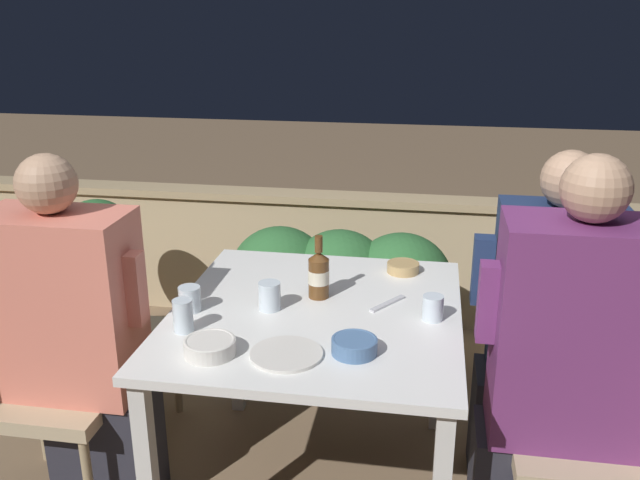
% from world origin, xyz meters
% --- Properties ---
extents(parapet_wall, '(9.00, 0.18, 0.71)m').
position_xyz_m(parapet_wall, '(0.00, 1.48, 0.36)').
color(parapet_wall, tan).
rests_on(parapet_wall, ground_plane).
extents(dining_table, '(0.95, 1.03, 0.72)m').
position_xyz_m(dining_table, '(0.00, 0.00, 0.64)').
color(dining_table, white).
rests_on(dining_table, ground_plane).
extents(planter_hedge, '(1.04, 0.47, 0.70)m').
position_xyz_m(planter_hedge, '(-0.04, 0.88, 0.39)').
color(planter_hedge, brown).
rests_on(planter_hedge, ground_plane).
extents(chair_left_near, '(0.46, 0.45, 0.85)m').
position_xyz_m(chair_left_near, '(-0.99, -0.16, 0.51)').
color(chair_left_near, tan).
rests_on(chair_left_near, ground_plane).
extents(person_coral_top, '(0.52, 0.26, 1.26)m').
position_xyz_m(person_coral_top, '(-0.79, -0.16, 0.62)').
color(person_coral_top, '#282833').
rests_on(person_coral_top, ground_plane).
extents(chair_left_far, '(0.46, 0.45, 0.85)m').
position_xyz_m(chair_left_far, '(-0.97, 0.20, 0.51)').
color(chair_left_far, tan).
rests_on(chair_left_far, ground_plane).
extents(chair_right_near, '(0.46, 0.45, 0.85)m').
position_xyz_m(chair_right_near, '(0.96, -0.15, 0.51)').
color(chair_right_near, tan).
rests_on(chair_right_near, ground_plane).
extents(person_purple_stripe, '(0.51, 0.26, 1.31)m').
position_xyz_m(person_purple_stripe, '(0.76, -0.15, 0.65)').
color(person_purple_stripe, '#282833').
rests_on(person_purple_stripe, ground_plane).
extents(chair_right_far, '(0.46, 0.45, 0.85)m').
position_xyz_m(chair_right_far, '(0.96, 0.20, 0.51)').
color(chair_right_far, tan).
rests_on(chair_right_far, ground_plane).
extents(person_navy_jumper, '(0.49, 0.26, 1.25)m').
position_xyz_m(person_navy_jumper, '(0.76, 0.20, 0.62)').
color(person_navy_jumper, '#282833').
rests_on(person_navy_jumper, ground_plane).
extents(beer_bottle, '(0.07, 0.07, 0.22)m').
position_xyz_m(beer_bottle, '(-0.01, 0.11, 0.81)').
color(beer_bottle, brown).
rests_on(beer_bottle, dining_table).
extents(plate_0, '(0.21, 0.21, 0.01)m').
position_xyz_m(plate_0, '(-0.03, -0.32, 0.73)').
color(plate_0, silver).
rests_on(plate_0, dining_table).
extents(bowl_0, '(0.15, 0.15, 0.05)m').
position_xyz_m(bowl_0, '(-0.25, -0.35, 0.75)').
color(bowl_0, silver).
rests_on(bowl_0, dining_table).
extents(bowl_1, '(0.13, 0.13, 0.05)m').
position_xyz_m(bowl_1, '(0.16, -0.27, 0.75)').
color(bowl_1, '#4C709E').
rests_on(bowl_1, dining_table).
extents(bowl_2, '(0.12, 0.12, 0.04)m').
position_xyz_m(bowl_2, '(0.27, 0.39, 0.74)').
color(bowl_2, tan).
rests_on(bowl_2, dining_table).
extents(glass_cup_0, '(0.06, 0.06, 0.10)m').
position_xyz_m(glass_cup_0, '(-0.38, -0.22, 0.78)').
color(glass_cup_0, silver).
rests_on(glass_cup_0, dining_table).
extents(glass_cup_1, '(0.07, 0.07, 0.08)m').
position_xyz_m(glass_cup_1, '(0.38, -0.01, 0.76)').
color(glass_cup_1, silver).
rests_on(glass_cup_1, dining_table).
extents(glass_cup_2, '(0.07, 0.07, 0.09)m').
position_xyz_m(glass_cup_2, '(-0.15, -0.02, 0.77)').
color(glass_cup_2, silver).
rests_on(glass_cup_2, dining_table).
extents(glass_cup_3, '(0.07, 0.07, 0.08)m').
position_xyz_m(glass_cup_3, '(-0.41, -0.07, 0.77)').
color(glass_cup_3, silver).
rests_on(glass_cup_3, dining_table).
extents(fork_0, '(0.11, 0.15, 0.01)m').
position_xyz_m(fork_0, '(0.23, 0.08, 0.73)').
color(fork_0, silver).
rests_on(fork_0, dining_table).
extents(potted_plant, '(0.35, 0.35, 0.78)m').
position_xyz_m(potted_plant, '(-1.25, 0.91, 0.48)').
color(potted_plant, brown).
rests_on(potted_plant, ground_plane).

